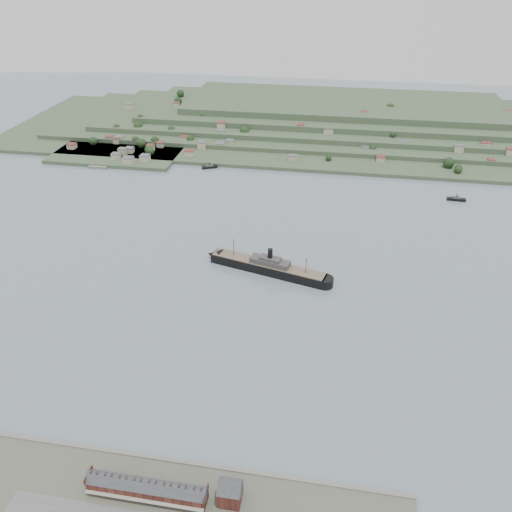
# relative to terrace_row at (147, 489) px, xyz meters

# --- Properties ---
(ground) EXTENTS (1400.00, 1400.00, 0.00)m
(ground) POSITION_rel_terrace_row_xyz_m (10.00, 168.02, -6.84)
(ground) COLOR slate
(ground) RESTS_ON ground
(terrace_row) EXTENTS (55.60, 9.80, 11.07)m
(terrace_row) POSITION_rel_terrace_row_xyz_m (0.00, 0.00, 0.00)
(terrace_row) COLOR #411B17
(terrace_row) RESTS_ON ground
(gabled_building) EXTENTS (10.40, 10.18, 14.09)m
(gabled_building) POSITION_rel_terrace_row_xyz_m (37.50, 4.02, 1.34)
(gabled_building) COLOR #411B17
(gabled_building) RESTS_ON ground
(far_peninsula) EXTENTS (760.00, 309.00, 30.00)m
(far_peninsula) POSITION_rel_terrace_row_xyz_m (37.91, 561.12, 5.04)
(far_peninsula) COLOR #344A31
(far_peninsula) RESTS_ON ground
(steamship) EXTENTS (103.25, 36.83, 25.18)m
(steamship) POSITION_rel_terrace_row_xyz_m (23.75, 193.90, -2.19)
(steamship) COLOR black
(steamship) RESTS_ON ground
(ferry_west) EXTENTS (18.25, 11.47, 6.65)m
(ferry_west) POSITION_rel_terrace_row_xyz_m (-70.18, 393.02, -5.24)
(ferry_west) COLOR black
(ferry_west) RESTS_ON ground
(ferry_east) EXTENTS (18.00, 5.80, 6.67)m
(ferry_east) POSITION_rel_terrace_row_xyz_m (192.01, 351.20, -5.24)
(ferry_east) COLOR black
(ferry_east) RESTS_ON ground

